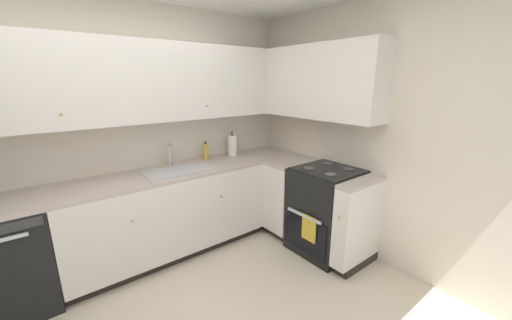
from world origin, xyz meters
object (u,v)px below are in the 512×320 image
at_px(dishwasher, 7,261).
at_px(soap_bottle, 206,152).
at_px(paper_towel_roll, 232,145).
at_px(oven_range, 326,210).

distance_m(dishwasher, soap_bottle, 1.97).
height_order(dishwasher, paper_towel_roll, paper_towel_roll).
xyz_separation_m(oven_range, soap_bottle, (-0.79, 1.15, 0.54)).
bearing_deg(soap_bottle, paper_towel_roll, -3.20).
distance_m(oven_range, soap_bottle, 1.50).
bearing_deg(oven_range, paper_towel_roll, 110.70).
bearing_deg(dishwasher, soap_bottle, 5.50).
bearing_deg(paper_towel_roll, soap_bottle, 176.80).
relative_size(dishwasher, paper_towel_roll, 2.85).
bearing_deg(oven_range, dishwasher, 159.93).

